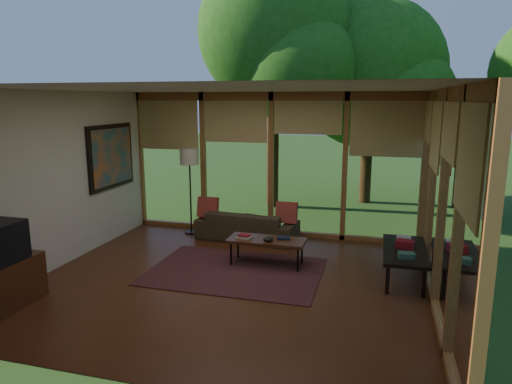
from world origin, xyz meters
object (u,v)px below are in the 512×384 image
(media_cabinet, at_px, (2,285))
(side_console, at_px, (405,252))
(sofa, at_px, (247,225))
(coffee_table, at_px, (267,241))
(floor_lamp, at_px, (190,162))

(media_cabinet, xyz_separation_m, side_console, (4.87, 2.30, 0.11))
(sofa, xyz_separation_m, coffee_table, (0.67, -1.20, 0.12))
(side_console, bearing_deg, media_cabinet, -154.70)
(sofa, xyz_separation_m, media_cabinet, (-2.14, -3.52, 0.03))
(coffee_table, bearing_deg, side_console, -0.63)
(media_cabinet, xyz_separation_m, coffee_table, (2.81, 2.32, 0.09))
(media_cabinet, relative_size, side_console, 0.71)
(sofa, xyz_separation_m, side_console, (2.73, -1.22, 0.14))
(media_cabinet, height_order, coffee_table, media_cabinet)
(coffee_table, bearing_deg, sofa, 119.38)
(sofa, bearing_deg, side_console, 160.31)
(coffee_table, relative_size, side_console, 0.86)
(sofa, relative_size, coffee_table, 1.54)
(media_cabinet, relative_size, floor_lamp, 0.61)
(sofa, relative_size, media_cabinet, 1.85)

